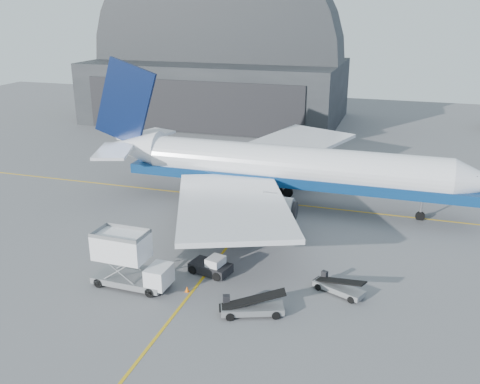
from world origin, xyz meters
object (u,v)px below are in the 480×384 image
(catering_truck, at_px, (129,261))
(pushback_tug, at_px, (212,267))
(airliner, at_px, (278,167))
(belt_loader_a, at_px, (251,307))
(belt_loader_b, at_px, (338,287))

(catering_truck, bearing_deg, pushback_tug, 37.70)
(airliner, relative_size, belt_loader_a, 9.21)
(catering_truck, xyz_separation_m, belt_loader_b, (17.24, 4.16, -1.84))
(catering_truck, height_order, belt_loader_a, catering_truck)
(airliner, height_order, pushback_tug, airliner)
(catering_truck, xyz_separation_m, pushback_tug, (5.88, 4.26, -1.75))
(catering_truck, height_order, pushback_tug, catering_truck)
(belt_loader_a, distance_m, belt_loader_b, 8.04)
(belt_loader_a, bearing_deg, belt_loader_b, 20.49)
(airliner, height_order, belt_loader_b, airliner)
(airliner, relative_size, catering_truck, 6.99)
(catering_truck, distance_m, pushback_tug, 7.47)
(pushback_tug, relative_size, belt_loader_b, 0.87)
(airliner, relative_size, pushback_tug, 12.09)
(catering_truck, relative_size, belt_loader_b, 1.50)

